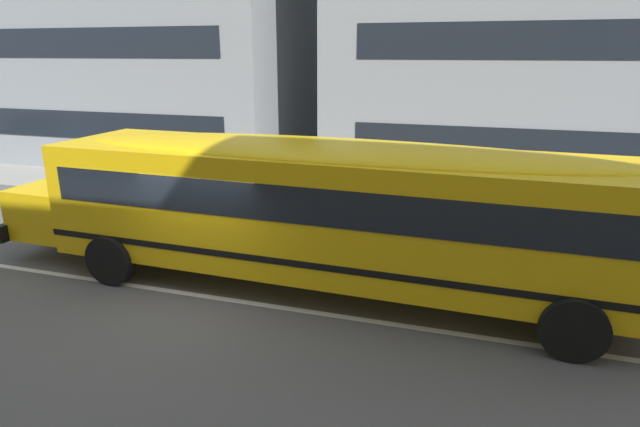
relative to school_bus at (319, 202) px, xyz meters
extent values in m
plane|color=#54514F|center=(-2.07, -1.21, -1.84)|extent=(400.00, 400.00, 0.00)
cube|color=gray|center=(-2.07, 6.42, -1.84)|extent=(120.00, 3.00, 0.01)
cube|color=silver|center=(-2.07, -1.21, -1.84)|extent=(110.00, 0.16, 0.01)
cube|color=yellow|center=(0.27, -0.01, -0.12)|extent=(11.92, 3.00, 2.37)
cube|color=yellow|center=(-6.52, 0.17, -0.71)|extent=(1.78, 2.31, 1.19)
cube|color=black|center=(-7.38, 0.19, -1.11)|extent=(0.29, 2.70, 0.39)
cube|color=black|center=(0.27, -0.01, 0.31)|extent=(11.21, 3.02, 0.69)
cube|color=black|center=(0.27, -0.01, -0.82)|extent=(11.94, 3.03, 0.13)
ellipsoid|color=yellow|center=(0.27, -0.01, 1.07)|extent=(11.44, 2.77, 0.39)
cylinder|color=red|center=(-3.48, 1.63, -0.24)|extent=(0.49, 0.49, 0.03)
cylinder|color=black|center=(-4.27, -1.24, -1.30)|extent=(1.09, 0.33, 1.08)
cylinder|color=black|center=(-4.20, 1.46, -1.30)|extent=(1.09, 0.33, 1.08)
cylinder|color=black|center=(4.74, -1.47, -1.30)|extent=(1.09, 0.33, 1.08)
cylinder|color=black|center=(4.81, 1.22, -1.30)|extent=(1.09, 0.33, 1.08)
cube|color=gray|center=(-12.71, 13.59, 4.56)|extent=(15.48, 11.33, 12.80)
cube|color=black|center=(-12.71, 7.90, 0.08)|extent=(13.00, 0.04, 1.10)
cube|color=black|center=(-12.71, 7.90, 3.28)|extent=(13.00, 0.04, 1.10)
cube|color=black|center=(6.18, 7.90, 0.08)|extent=(14.68, 0.04, 1.10)
cube|color=black|center=(6.18, 7.90, 3.28)|extent=(14.68, 0.04, 1.10)
camera|label=1|loc=(3.11, -9.85, 2.94)|focal=29.60mm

